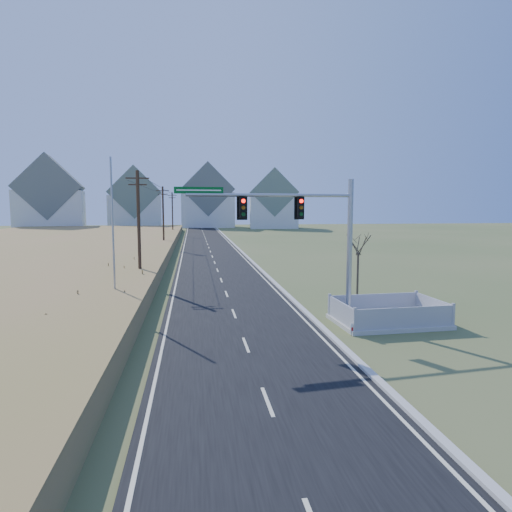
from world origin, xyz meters
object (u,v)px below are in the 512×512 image
(traffic_signal_mast, at_px, (317,236))
(open_sign, at_px, (355,329))
(flagpole, at_px, (114,250))
(bare_tree, at_px, (358,243))
(fence_enclosure, at_px, (388,319))

(traffic_signal_mast, bearing_deg, open_sign, -70.99)
(open_sign, bearing_deg, flagpole, 150.33)
(flagpole, bearing_deg, bare_tree, 3.64)
(fence_enclosure, bearing_deg, traffic_signal_mast, 166.09)
(flagpole, relative_size, bare_tree, 1.92)
(traffic_signal_mast, distance_m, bare_tree, 7.16)
(open_sign, relative_size, flagpole, 0.06)
(fence_enclosure, bearing_deg, bare_tree, 81.26)
(traffic_signal_mast, bearing_deg, fence_enclosure, -17.81)
(traffic_signal_mast, xyz_separation_m, bare_tree, (4.39, 5.59, -0.85))
(fence_enclosure, relative_size, open_sign, 10.15)
(open_sign, height_order, flagpole, flagpole)
(traffic_signal_mast, height_order, bare_tree, traffic_signal_mast)
(open_sign, bearing_deg, bare_tree, 69.18)
(fence_enclosure, distance_m, flagpole, 16.25)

